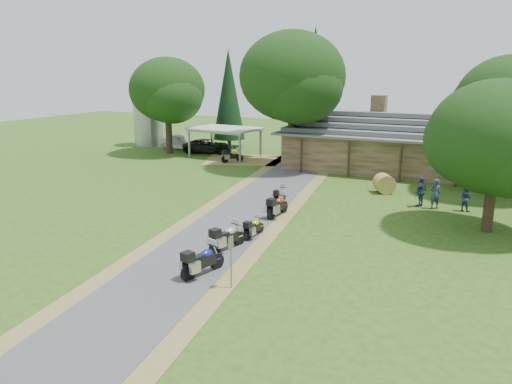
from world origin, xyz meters
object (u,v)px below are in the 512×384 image
at_px(carport, 225,142).
at_px(car_dark_suv, 208,143).
at_px(motorcycle_row_d, 278,205).
at_px(motorcycle_carport_a, 232,155).
at_px(motorcycle_row_c, 254,227).
at_px(motorcycle_row_e, 280,195).
at_px(hay_bale, 384,184).
at_px(lodge, 411,142).
at_px(motorcycle_row_a, 203,259).
at_px(motorcycle_row_b, 227,236).
at_px(silo, 148,116).
at_px(car_white_sedan, 181,140).

height_order(carport, car_dark_suv, carport).
height_order(motorcycle_row_d, motorcycle_carport_a, motorcycle_row_d).
relative_size(car_dark_suv, motorcycle_row_c, 3.33).
height_order(motorcycle_row_e, hay_bale, hay_bale).
distance_m(lodge, hay_bale, 8.78).
distance_m(car_dark_suv, motorcycle_row_d, 23.43).
xyz_separation_m(car_dark_suv, motorcycle_row_a, (15.75, -26.98, -0.35)).
distance_m(carport, hay_bale, 18.88).
height_order(motorcycle_row_b, motorcycle_row_c, motorcycle_row_b).
xyz_separation_m(car_dark_suv, motorcycle_row_e, (14.30, -15.12, -0.47)).
height_order(silo, motorcycle_row_d, silo).
bearing_deg(car_dark_suv, silo, 62.05).
distance_m(motorcycle_row_b, motorcycle_carport_a, 22.84).
height_order(motorcycle_row_a, motorcycle_row_e, motorcycle_row_a).
bearing_deg(lodge, hay_bale, -92.32).
xyz_separation_m(silo, motorcycle_row_d, (23.95, -19.48, -2.61)).
bearing_deg(motorcycle_row_c, carport, 36.44).
distance_m(lodge, car_dark_suv, 20.14).
bearing_deg(car_dark_suv, motorcycle_row_e, -153.43).
relative_size(carport, motorcycle_carport_a, 3.38).
bearing_deg(motorcycle_row_e, hay_bale, -47.25).
xyz_separation_m(carport, motorcycle_row_d, (12.57, -16.47, -0.72)).
xyz_separation_m(motorcycle_row_a, motorcycle_row_d, (-0.50, 9.21, -0.00)).
relative_size(carport, hay_bale, 4.96).
bearing_deg(motorcycle_row_c, car_dark_suv, 39.80).
distance_m(car_white_sedan, motorcycle_row_c, 29.68).
height_order(car_white_sedan, motorcycle_carport_a, car_white_sedan).
relative_size(lodge, motorcycle_carport_a, 11.05).
bearing_deg(motorcycle_row_d, carport, 42.54).
xyz_separation_m(lodge, motorcycle_row_a, (-4.33, -26.18, -1.75)).
height_order(motorcycle_row_b, motorcycle_row_e, motorcycle_row_b).
distance_m(lodge, motorcycle_carport_a, 15.70).
bearing_deg(car_dark_suv, motorcycle_row_a, -166.56).
distance_m(carport, motorcycle_row_d, 20.73).
xyz_separation_m(lodge, motorcycle_carport_a, (-15.34, -2.83, -1.79)).
distance_m(motorcycle_row_d, motorcycle_row_e, 2.82).
relative_size(car_dark_suv, motorcycle_carport_a, 2.85).
bearing_deg(motorcycle_row_e, motorcycle_row_d, -164.01).
xyz_separation_m(car_dark_suv, motorcycle_row_b, (15.25, -23.91, -0.36)).
bearing_deg(carport, car_white_sedan, 168.49).
xyz_separation_m(lodge, motorcycle_row_b, (-4.83, -23.11, -1.75)).
bearing_deg(motorcycle_row_a, silo, 56.66).
xyz_separation_m(car_white_sedan, motorcycle_row_e, (18.13, -15.85, -0.43)).
distance_m(lodge, silo, 28.90).
bearing_deg(motorcycle_row_a, motorcycle_row_c, 17.92).
distance_m(car_dark_suv, motorcycle_carport_a, 5.99).
bearing_deg(motorcycle_row_c, motorcycle_row_a, -174.20).
relative_size(lodge, motorcycle_row_c, 12.93).
bearing_deg(silo, motorcycle_row_c, -43.95).
bearing_deg(silo, car_white_sedan, -11.37).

